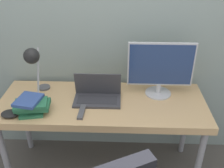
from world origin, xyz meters
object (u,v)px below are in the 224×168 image
object	(u,v)px
desk_lamp	(33,60)
game_controller	(10,114)
laptop	(97,95)
book_stack	(31,105)
monitor	(160,68)

from	to	relation	value
desk_lamp	game_controller	xyz separation A→B (m)	(-0.14, -0.25, -0.32)
laptop	book_stack	xyz separation A→B (m)	(-0.48, -0.19, 0.02)
laptop	desk_lamp	xyz separation A→B (m)	(-0.48, 0.01, 0.29)
monitor	book_stack	xyz separation A→B (m)	(-0.97, -0.30, -0.18)
desk_lamp	book_stack	xyz separation A→B (m)	(0.00, -0.20, -0.28)
laptop	game_controller	bearing A→B (deg)	-158.96
laptop	monitor	xyz separation A→B (m)	(0.50, 0.12, 0.19)
desk_lamp	book_stack	distance (m)	0.34
desk_lamp	monitor	bearing A→B (deg)	5.96
game_controller	laptop	bearing A→B (deg)	21.04
desk_lamp	book_stack	size ratio (longest dim) A/B	1.65
laptop	desk_lamp	size ratio (longest dim) A/B	0.85
monitor	desk_lamp	bearing A→B (deg)	-174.04
laptop	monitor	size ratio (longest dim) A/B	0.71
desk_lamp	book_stack	bearing A→B (deg)	-88.98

